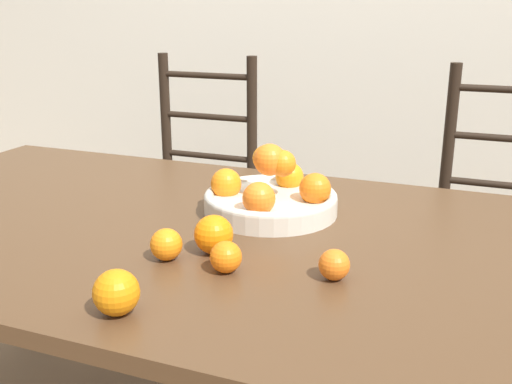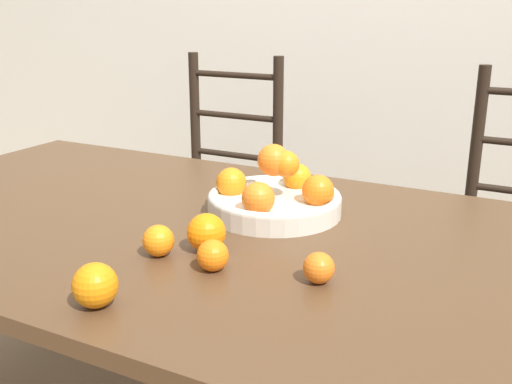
% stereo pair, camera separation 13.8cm
% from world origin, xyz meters
% --- Properties ---
extents(dining_table, '(1.98, 1.05, 0.74)m').
position_xyz_m(dining_table, '(0.00, 0.00, 0.66)').
color(dining_table, '#4C331E').
rests_on(dining_table, ground_plane).
extents(fruit_bowl, '(0.33, 0.33, 0.18)m').
position_xyz_m(fruit_bowl, '(0.11, 0.15, 0.78)').
color(fruit_bowl, beige).
rests_on(fruit_bowl, dining_table).
extents(orange_loose_0, '(0.07, 0.07, 0.07)m').
position_xyz_m(orange_loose_0, '(0.01, -0.20, 0.77)').
color(orange_loose_0, orange).
rests_on(orange_loose_0, dining_table).
extents(orange_loose_1, '(0.08, 0.08, 0.08)m').
position_xyz_m(orange_loose_1, '(0.09, -0.13, 0.78)').
color(orange_loose_1, orange).
rests_on(orange_loose_1, dining_table).
extents(orange_loose_2, '(0.06, 0.06, 0.06)m').
position_xyz_m(orange_loose_2, '(0.15, -0.21, 0.77)').
color(orange_loose_2, orange).
rests_on(orange_loose_2, dining_table).
extents(orange_loose_3, '(0.08, 0.08, 0.08)m').
position_xyz_m(orange_loose_3, '(0.05, -0.42, 0.78)').
color(orange_loose_3, orange).
rests_on(orange_loose_3, dining_table).
extents(orange_loose_4, '(0.06, 0.06, 0.06)m').
position_xyz_m(orange_loose_4, '(0.36, -0.16, 0.77)').
color(orange_loose_4, orange).
rests_on(orange_loose_4, dining_table).
extents(chair_left, '(0.42, 0.40, 1.05)m').
position_xyz_m(chair_left, '(-0.44, 0.80, 0.49)').
color(chair_left, black).
rests_on(chair_left, ground_plane).
extents(chair_right, '(0.42, 0.40, 1.05)m').
position_xyz_m(chair_right, '(0.67, 0.80, 0.49)').
color(chair_right, black).
rests_on(chair_right, ground_plane).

